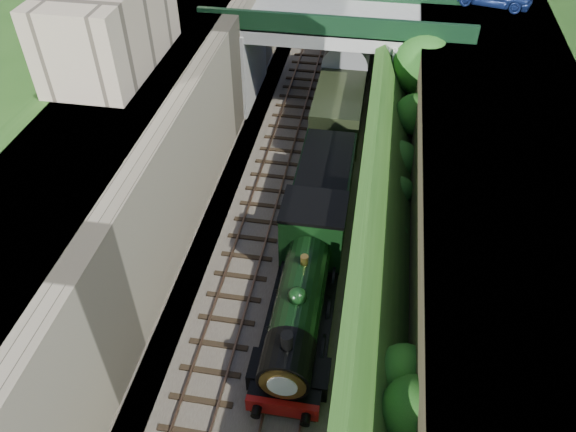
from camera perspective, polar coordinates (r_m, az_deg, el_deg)
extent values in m
plane|color=#1E4714|center=(22.31, -4.08, -20.80)|extent=(160.00, 160.00, 0.00)
cube|color=#473F38|center=(35.93, 3.10, 8.34)|extent=(10.00, 90.00, 0.20)
cube|color=#756B56|center=(35.14, -5.89, 13.79)|extent=(1.00, 90.00, 7.00)
cube|color=#262628|center=(36.17, -11.42, 14.04)|extent=(6.00, 90.00, 7.00)
cube|color=#262628|center=(34.79, 19.26, 10.61)|extent=(8.00, 90.00, 6.25)
cube|color=#1E4714|center=(34.48, 11.67, 11.03)|extent=(4.02, 90.00, 6.36)
sphere|color=#194C14|center=(18.61, 12.90, -18.79)|extent=(2.26, 2.26, 2.26)
sphere|color=#194C14|center=(19.80, 11.81, -15.57)|extent=(2.13, 2.13, 2.13)
sphere|color=#194C14|center=(23.48, 9.50, -8.21)|extent=(1.97, 1.97, 1.97)
sphere|color=#194C14|center=(25.63, 10.48, -1.87)|extent=(1.49, 1.49, 1.49)
sphere|color=#194C14|center=(27.44, 11.32, 2.57)|extent=(1.36, 1.36, 1.36)
sphere|color=#194C14|center=(29.65, 11.21, 5.54)|extent=(2.10, 2.10, 2.10)
sphere|color=#194C14|center=(31.56, 12.80, 10.02)|extent=(2.29, 2.29, 2.29)
sphere|color=#194C14|center=(33.84, 10.91, 9.71)|extent=(1.31, 1.31, 1.31)
sphere|color=#194C14|center=(37.03, 10.55, 11.93)|extent=(2.02, 2.02, 2.02)
sphere|color=#194C14|center=(39.84, 13.57, 17.78)|extent=(2.25, 2.25, 2.25)
sphere|color=#194C14|center=(42.03, 10.89, 15.74)|extent=(1.49, 1.49, 1.49)
sphere|color=#194C14|center=(45.10, 13.11, 20.12)|extent=(2.21, 2.21, 2.21)
cube|color=black|center=(36.09, -0.08, 8.83)|extent=(2.50, 90.00, 0.07)
cube|color=brown|center=(36.15, -1.22, 9.06)|extent=(0.08, 90.00, 0.14)
cube|color=brown|center=(35.94, 1.06, 8.85)|extent=(0.08, 90.00, 0.14)
cube|color=black|center=(35.77, 5.03, 8.32)|extent=(2.50, 90.00, 0.07)
cube|color=brown|center=(35.76, 3.88, 8.57)|extent=(0.08, 90.00, 0.14)
cube|color=brown|center=(35.68, 6.19, 8.33)|extent=(0.08, 90.00, 0.14)
cube|color=gray|center=(36.81, 5.10, 18.96)|extent=(16.00, 6.00, 0.90)
cube|color=#12321B|center=(33.82, 4.67, 18.64)|extent=(16.00, 0.30, 1.20)
cube|color=gray|center=(38.88, -4.32, 15.67)|extent=(1.40, 6.40, 5.70)
cube|color=gray|center=(37.94, 12.12, 14.18)|extent=(2.40, 6.40, 5.70)
cube|color=gray|center=(29.14, -17.78, 18.05)|extent=(4.00, 8.00, 4.00)
cylinder|color=black|center=(35.63, 12.89, 10.96)|extent=(0.30, 0.30, 4.40)
sphere|color=#194C14|center=(34.43, 13.55, 14.68)|extent=(3.60, 3.60, 3.60)
sphere|color=#194C14|center=(35.45, 14.21, 14.28)|extent=(2.40, 2.40, 2.40)
cube|color=black|center=(24.19, 1.18, -11.10)|extent=(2.40, 8.40, 0.60)
cube|color=black|center=(24.38, 1.56, -8.48)|extent=(2.70, 10.00, 0.35)
cube|color=maroon|center=(21.58, -0.59, -18.93)|extent=(2.70, 0.25, 0.70)
cylinder|color=black|center=(22.88, 1.32, -7.90)|extent=(1.90, 5.60, 1.90)
cylinder|color=black|center=(20.90, -0.11, -14.68)|extent=(1.96, 1.80, 1.96)
cylinder|color=white|center=(20.38, -0.61, -16.94)|extent=(1.10, 0.05, 1.10)
cylinder|color=black|center=(19.92, -0.12, -12.76)|extent=(0.44, 0.44, 0.90)
sphere|color=black|center=(21.48, 0.95, -8.16)|extent=(0.76, 0.76, 0.76)
cylinder|color=#A57F33|center=(22.60, 1.67, -4.56)|extent=(0.32, 0.32, 0.50)
cube|color=black|center=(25.25, 2.57, -1.54)|extent=(2.75, 2.40, 2.80)
cube|color=black|center=(24.28, 2.68, 0.96)|extent=(2.85, 2.50, 0.15)
cube|color=black|center=(22.57, -3.12, -15.29)|extent=(0.60, 1.40, 0.90)
cube|color=black|center=(22.35, 3.41, -16.20)|extent=(0.60, 1.40, 0.90)
cube|color=black|center=(29.89, 3.61, 1.26)|extent=(2.30, 6.00, 0.50)
cube|color=black|center=(29.73, 3.63, 1.63)|extent=(2.60, 6.00, 0.50)
cube|color=black|center=(28.97, 3.73, 3.45)|extent=(2.70, 6.00, 2.40)
cube|color=black|center=(28.22, 3.84, 5.45)|extent=(2.50, 5.60, 0.20)
cube|color=black|center=(40.34, 5.87, 12.67)|extent=(2.30, 17.00, 0.40)
cube|color=black|center=(40.22, 5.90, 12.98)|extent=(2.50, 17.00, 0.50)
cube|color=black|center=(39.53, 6.05, 14.89)|extent=(2.80, 18.00, 2.70)
cube|color=slate|center=(38.89, 6.21, 16.86)|extent=(2.90, 18.00, 0.50)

